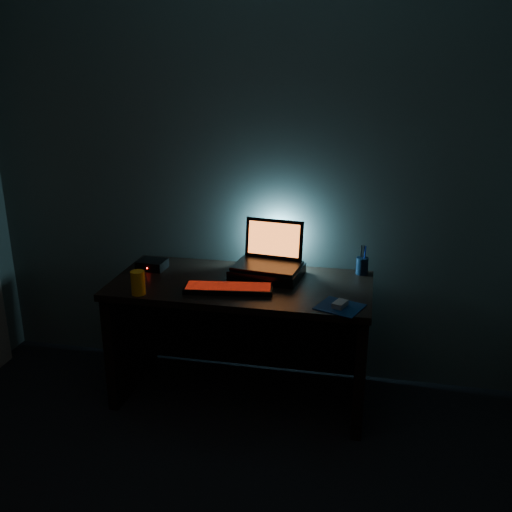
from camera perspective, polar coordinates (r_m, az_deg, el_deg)
The scene contains 10 objects.
room at distance 1.70m, azimuth -14.23°, elevation -6.31°, with size 3.50×4.00×2.50m.
desk at distance 3.46m, azimuth -1.26°, elevation -6.32°, with size 1.50×0.70×0.75m.
riser at distance 3.38m, azimuth 1.13°, elevation -1.60°, with size 0.40×0.30×0.06m, color black.
laptop at distance 3.40m, azimuth 1.40°, elevation 0.11°, with size 0.41×0.33×0.26m.
keyboard at distance 3.18m, azimuth -2.76°, elevation -3.24°, with size 0.51×0.22×0.03m.
mousepad at distance 3.01m, azimuth 8.39°, elevation -5.06°, with size 0.22×0.20×0.00m, color navy.
mouse at distance 3.00m, azimuth 8.40°, elevation -4.78°, with size 0.06×0.09×0.03m, color gray.
pen_cup at distance 3.48m, azimuth 10.56°, elevation -0.97°, with size 0.07×0.07×0.10m, color black.
juice_glass at distance 3.18m, azimuth -11.71°, elevation -2.63°, with size 0.08×0.08×0.13m, color orange.
router at distance 3.57m, azimuth -10.36°, elevation -0.84°, with size 0.18×0.15×0.06m.
Camera 1 is at (0.71, -1.38, 1.95)m, focal length 40.00 mm.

